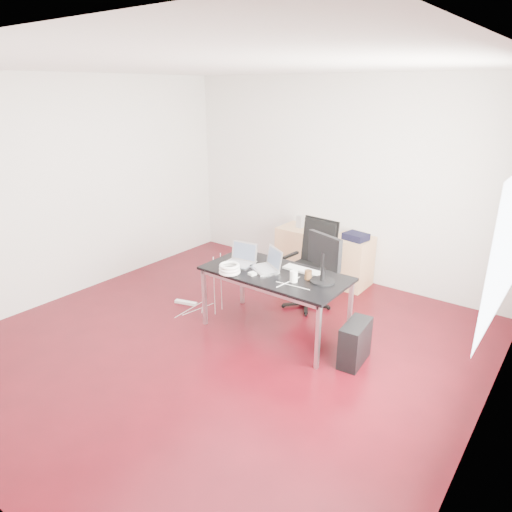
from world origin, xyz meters
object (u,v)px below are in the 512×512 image
Objects in this scene: filing_cabinet_left at (298,249)px; desk at (275,277)px; pc_tower at (355,343)px; filing_cabinet_right at (351,262)px; office_chair at (312,260)px.

desk is at bearing -65.74° from filing_cabinet_left.
pc_tower is at bearing -44.42° from filing_cabinet_left.
filing_cabinet_left is 0.87m from filing_cabinet_right.
filing_cabinet_right is at bearing 112.33° from pc_tower.
pc_tower is at bearing -1.54° from desk.
desk is 3.56× the size of pc_tower.
desk reaches higher than filing_cabinet_right.
desk reaches higher than filing_cabinet_left.
filing_cabinet_right is 1.56× the size of pc_tower.
pc_tower is (1.00, -0.03, -0.46)m from desk.
filing_cabinet_right is 1.95m from pc_tower.
filing_cabinet_left is at bearing 130.53° from pc_tower.
desk is at bearing 173.41° from pc_tower.
filing_cabinet_right is at bearing 0.00° from filing_cabinet_left.
office_chair reaches higher than pc_tower.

